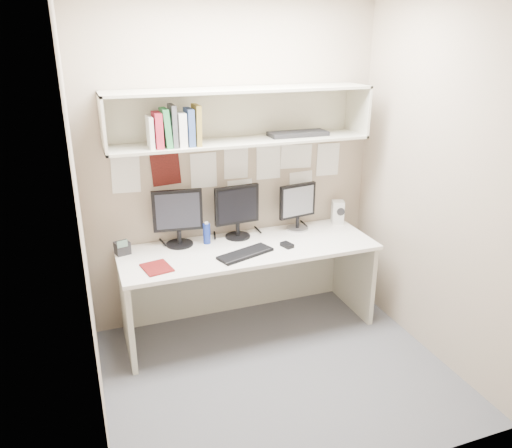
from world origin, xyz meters
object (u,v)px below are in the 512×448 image
object	(u,v)px
keyboard	(245,254)
desk_phone	(122,248)
speaker	(338,212)
desk	(248,288)
maroon_notebook	(157,268)
monitor_right	(298,204)
monitor_center	(237,209)
monitor_left	(178,215)

from	to	relation	value
keyboard	desk_phone	distance (m)	0.93
speaker	desk_phone	distance (m)	1.85
desk	maroon_notebook	world-z (taller)	maroon_notebook
monitor_right	keyboard	xyz separation A→B (m)	(-0.59, -0.37, -0.21)
monitor_center	keyboard	bearing A→B (deg)	-103.41
monitor_center	desk	bearing A→B (deg)	-90.06
desk	maroon_notebook	size ratio (longest dim) A/B	8.88
speaker	desk_phone	xyz separation A→B (m)	(-1.85, -0.05, -0.05)
monitor_center	speaker	world-z (taller)	monitor_center
monitor_center	maroon_notebook	size ratio (longest dim) A/B	1.93
maroon_notebook	desk_phone	bearing A→B (deg)	109.12
keyboard	desk_phone	xyz separation A→B (m)	(-0.87, 0.34, 0.04)
monitor_right	desk	bearing A→B (deg)	-166.55
desk_phone	monitor_center	bearing A→B (deg)	-13.03
desk	keyboard	world-z (taller)	keyboard
maroon_notebook	monitor_center	bearing A→B (deg)	16.29
keyboard	speaker	world-z (taller)	speaker
desk	monitor_right	world-z (taller)	monitor_right
desk	monitor_right	size ratio (longest dim) A/B	5.07
monitor_left	speaker	world-z (taller)	monitor_left
desk	maroon_notebook	xyz separation A→B (m)	(-0.74, -0.16, 0.37)
speaker	monitor_center	bearing A→B (deg)	-160.73
speaker	desk	bearing A→B (deg)	-147.24
monitor_right	keyboard	size ratio (longest dim) A/B	0.90
desk	monitor_left	size ratio (longest dim) A/B	4.46
monitor_left	maroon_notebook	xyz separation A→B (m)	(-0.24, -0.38, -0.24)
monitor_left	speaker	xyz separation A→B (m)	(1.41, 0.01, -0.15)
desk	monitor_right	xyz separation A→B (m)	(0.52, 0.22, 0.58)
monitor_right	maroon_notebook	distance (m)	1.33
desk	desk_phone	size ratio (longest dim) A/B	15.66
desk	speaker	size ratio (longest dim) A/B	9.99
monitor_center	maroon_notebook	world-z (taller)	monitor_center
desk	desk_phone	world-z (taller)	desk_phone
monitor_right	desk_phone	world-z (taller)	monitor_right
desk	desk_phone	xyz separation A→B (m)	(-0.94, 0.18, 0.41)
monitor_left	keyboard	size ratio (longest dim) A/B	1.03
desk_phone	maroon_notebook	bearing A→B (deg)	-74.89
keyboard	monitor_center	bearing A→B (deg)	61.61
desk	monitor_left	xyz separation A→B (m)	(-0.50, 0.22, 0.61)
monitor_right	maroon_notebook	xyz separation A→B (m)	(-1.26, -0.38, -0.21)
speaker	maroon_notebook	world-z (taller)	speaker
monitor_left	desk_phone	distance (m)	0.48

